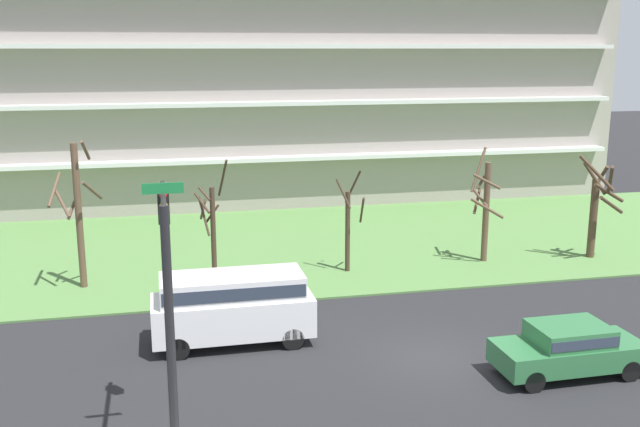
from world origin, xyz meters
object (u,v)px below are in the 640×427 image
(van_white_center_left, at_px, (233,303))
(tree_far_right, at_px, (597,207))
(tree_left, at_px, (212,227))
(sedan_green_near_left, at_px, (569,347))
(tree_center, at_px, (349,225))
(traffic_signal_mast, at_px, (168,292))
(tree_far_left, at_px, (77,212))
(tree_right, at_px, (485,207))

(van_white_center_left, bearing_deg, tree_far_right, -160.44)
(tree_left, height_order, sedan_green_near_left, tree_left)
(tree_center, height_order, traffic_signal_mast, traffic_signal_mast)
(tree_far_left, distance_m, tree_left, 5.31)
(tree_left, relative_size, van_white_center_left, 1.01)
(tree_far_left, height_order, traffic_signal_mast, traffic_signal_mast)
(tree_left, distance_m, sedan_green_near_left, 14.47)
(traffic_signal_mast, bearing_deg, tree_far_left, 102.88)
(van_white_center_left, bearing_deg, sedan_green_near_left, 154.40)
(tree_far_left, bearing_deg, sedan_green_near_left, -37.57)
(tree_left, height_order, tree_far_right, tree_left)
(tree_far_right, height_order, traffic_signal_mast, traffic_signal_mast)
(traffic_signal_mast, bearing_deg, van_white_center_left, 74.92)
(tree_far_left, bearing_deg, tree_far_right, -1.94)
(tree_right, xyz_separation_m, sedan_green_near_left, (-2.53, -11.32, -1.73))
(sedan_green_near_left, bearing_deg, tree_center, 108.03)
(tree_far_right, bearing_deg, sedan_green_near_left, -125.91)
(tree_far_right, xyz_separation_m, sedan_green_near_left, (-7.70, -10.64, -1.60))
(van_white_center_left, bearing_deg, tree_far_left, -52.25)
(tree_center, xyz_separation_m, sedan_green_near_left, (3.78, -11.18, -1.24))
(van_white_center_left, bearing_deg, tree_right, -150.50)
(tree_far_left, xyz_separation_m, van_white_center_left, (5.37, -6.90, -1.80))
(tree_far_right, height_order, van_white_center_left, tree_far_right)
(tree_far_right, bearing_deg, tree_center, 177.30)
(tree_far_left, xyz_separation_m, sedan_green_near_left, (14.82, -11.40, -2.32))
(tree_right, distance_m, tree_far_right, 5.22)
(tree_far_left, xyz_separation_m, traffic_signal_mast, (3.32, -14.51, 1.32))
(tree_left, xyz_separation_m, tree_right, (12.14, 0.61, 0.15))
(tree_far_right, relative_size, sedan_green_near_left, 1.11)
(tree_left, bearing_deg, van_white_center_left, -88.58)
(sedan_green_near_left, height_order, van_white_center_left, van_white_center_left)
(tree_far_right, bearing_deg, traffic_signal_mast, -144.40)
(tree_far_left, distance_m, traffic_signal_mast, 14.94)
(van_white_center_left, height_order, traffic_signal_mast, traffic_signal_mast)
(tree_right, bearing_deg, van_white_center_left, -150.37)
(sedan_green_near_left, relative_size, van_white_center_left, 0.85)
(tree_right, relative_size, traffic_signal_mast, 0.78)
(tree_center, distance_m, sedan_green_near_left, 11.87)
(sedan_green_near_left, distance_m, van_white_center_left, 10.48)
(tree_center, xyz_separation_m, van_white_center_left, (-5.67, -6.68, -0.72))
(tree_far_left, height_order, sedan_green_near_left, tree_far_left)
(sedan_green_near_left, bearing_deg, tree_left, 131.26)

